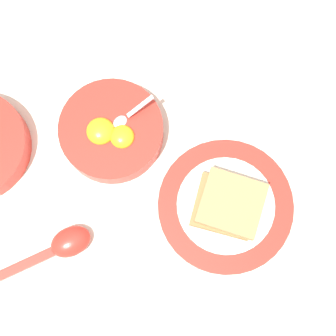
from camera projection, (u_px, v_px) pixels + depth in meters
ground_plane at (132, 188)px, 0.81m from camera, size 3.00×3.00×0.00m
egg_bowl at (112, 131)px, 0.80m from camera, size 0.18×0.18×0.08m
toast_plate at (225, 206)px, 0.79m from camera, size 0.23×0.23×0.02m
toast_sandwich at (228, 205)px, 0.76m from camera, size 0.14×0.14×0.04m
soup_spoon at (63, 246)px, 0.77m from camera, size 0.17×0.08×0.03m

